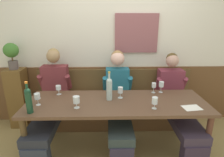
% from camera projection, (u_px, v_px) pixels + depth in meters
% --- Properties ---
extents(room_wall_back, '(6.80, 0.12, 2.80)m').
position_uv_depth(room_wall_back, '(114.00, 41.00, 3.11)').
color(room_wall_back, silver).
rests_on(room_wall_back, ground).
extents(wood_wainscot_panel, '(6.80, 0.03, 0.97)m').
position_uv_depth(wood_wainscot_panel, '(114.00, 94.00, 3.34)').
color(wood_wainscot_panel, brown).
rests_on(wood_wainscot_panel, ground).
extents(wall_bench, '(2.58, 0.42, 0.94)m').
position_uv_depth(wall_bench, '(114.00, 110.00, 3.20)').
color(wall_bench, brown).
rests_on(wall_bench, ground).
extents(dining_table, '(2.28, 0.77, 0.75)m').
position_uv_depth(dining_table, '(116.00, 107.00, 2.43)').
color(dining_table, brown).
rests_on(dining_table, ground).
extents(person_center_left_seat, '(0.50, 1.24, 1.33)m').
position_uv_depth(person_center_left_seat, '(51.00, 99.00, 2.74)').
color(person_center_left_seat, '#2A3240').
rests_on(person_center_left_seat, ground).
extents(person_left_seat, '(0.47, 1.24, 1.29)m').
position_uv_depth(person_left_seat, '(118.00, 98.00, 2.76)').
color(person_left_seat, '#2D273B').
rests_on(person_left_seat, ground).
extents(person_center_right_seat, '(0.49, 1.24, 1.25)m').
position_uv_depth(person_center_right_seat, '(176.00, 100.00, 2.78)').
color(person_center_right_seat, '#302437').
rests_on(person_center_right_seat, ground).
extents(wine_bottle_clear_water, '(0.07, 0.07, 0.38)m').
position_uv_depth(wine_bottle_clear_water, '(109.00, 88.00, 2.41)').
color(wine_bottle_clear_water, '#ADC3C0').
rests_on(wine_bottle_clear_water, dining_table).
extents(wine_bottle_green_tall, '(0.07, 0.07, 0.37)m').
position_uv_depth(wine_bottle_green_tall, '(29.00, 100.00, 2.07)').
color(wine_bottle_green_tall, '#163A25').
rests_on(wine_bottle_green_tall, dining_table).
extents(wine_glass_right_end, '(0.07, 0.07, 0.15)m').
position_uv_depth(wine_glass_right_end, '(37.00, 97.00, 2.27)').
color(wine_glass_right_end, silver).
rests_on(wine_glass_right_end, dining_table).
extents(wine_glass_left_end, '(0.07, 0.07, 0.13)m').
position_uv_depth(wine_glass_left_end, '(58.00, 88.00, 2.59)').
color(wine_glass_left_end, silver).
rests_on(wine_glass_left_end, dining_table).
extents(wine_glass_mid_left, '(0.07, 0.07, 0.15)m').
position_uv_depth(wine_glass_mid_left, '(120.00, 91.00, 2.48)').
color(wine_glass_mid_left, silver).
rests_on(wine_glass_mid_left, dining_table).
extents(wine_glass_by_bottle, '(0.07, 0.07, 0.16)m').
position_uv_depth(wine_glass_by_bottle, '(161.00, 85.00, 2.66)').
color(wine_glass_by_bottle, silver).
rests_on(wine_glass_by_bottle, dining_table).
extents(wine_glass_near_bucket, '(0.07, 0.07, 0.14)m').
position_uv_depth(wine_glass_near_bucket, '(155.00, 101.00, 2.18)').
color(wine_glass_near_bucket, silver).
rests_on(wine_glass_near_bucket, dining_table).
extents(wine_glass_center_rear, '(0.06, 0.06, 0.15)m').
position_uv_depth(wine_glass_center_rear, '(154.00, 86.00, 2.65)').
color(wine_glass_center_rear, silver).
rests_on(wine_glass_center_rear, dining_table).
extents(wine_glass_mid_right, '(0.08, 0.08, 0.15)m').
position_uv_depth(wine_glass_mid_right, '(76.00, 100.00, 2.20)').
color(wine_glass_mid_right, silver).
rests_on(wine_glass_mid_right, dining_table).
extents(tasting_sheet_left_guest, '(0.23, 0.18, 0.00)m').
position_uv_depth(tasting_sheet_left_guest, '(192.00, 108.00, 2.23)').
color(tasting_sheet_left_guest, white).
rests_on(tasting_sheet_left_guest, dining_table).
extents(corner_pedestal, '(0.28, 0.28, 0.99)m').
position_uv_depth(corner_pedestal, '(19.00, 98.00, 3.14)').
color(corner_pedestal, brown).
rests_on(corner_pedestal, ground).
extents(potted_plant, '(0.22, 0.22, 0.41)m').
position_uv_depth(potted_plant, '(11.00, 53.00, 2.90)').
color(potted_plant, '#564B49').
rests_on(potted_plant, corner_pedestal).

